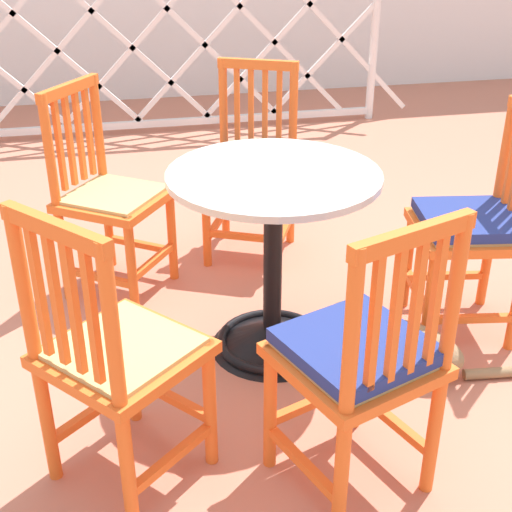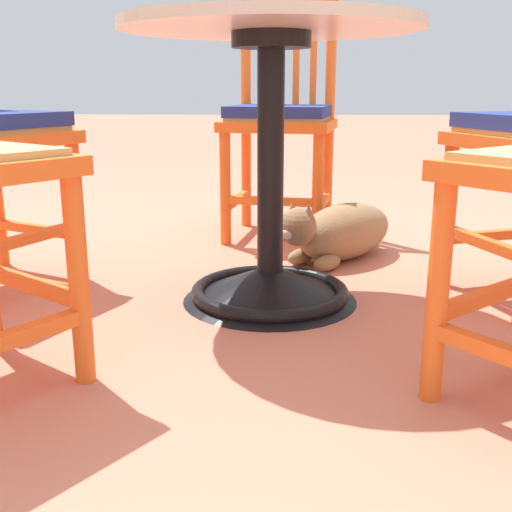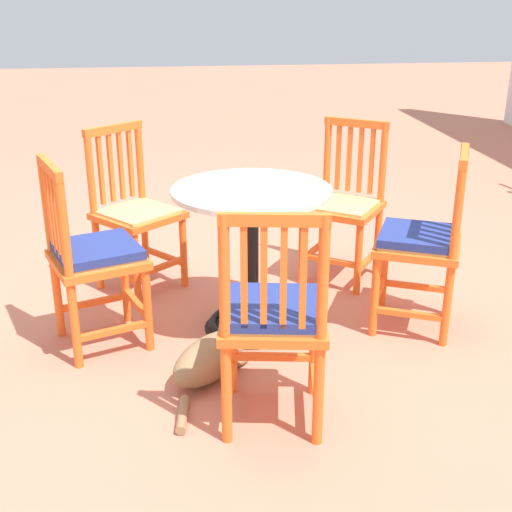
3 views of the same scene
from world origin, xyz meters
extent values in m
plane|color=#C6755B|center=(0.00, 0.00, 0.00)|extent=(24.00, 24.00, 0.00)
cone|color=black|center=(0.09, 0.12, 0.05)|extent=(0.48, 0.48, 0.10)
torus|color=black|center=(0.09, 0.12, 0.03)|extent=(0.44, 0.44, 0.04)
cylinder|color=black|center=(0.09, 0.12, 0.37)|extent=(0.07, 0.07, 0.66)
cylinder|color=black|center=(0.09, 0.12, 0.68)|extent=(0.20, 0.20, 0.04)
cylinder|color=beige|center=(0.09, 0.12, 0.72)|extent=(0.76, 0.76, 0.02)
cylinder|color=orange|center=(-0.23, 0.76, 0.23)|extent=(0.04, 0.04, 0.45)
cylinder|color=orange|center=(-0.42, 0.48, 0.23)|extent=(0.04, 0.04, 0.45)
cylinder|color=orange|center=(-0.51, 0.95, 0.46)|extent=(0.04, 0.04, 0.91)
cylinder|color=orange|center=(-0.70, 0.67, 0.46)|extent=(0.04, 0.04, 0.91)
cube|color=orange|center=(-0.37, 0.85, 0.14)|extent=(0.29, 0.22, 0.03)
cube|color=orange|center=(-0.56, 0.57, 0.14)|extent=(0.29, 0.22, 0.03)
cube|color=orange|center=(-0.33, 0.62, 0.17)|extent=(0.22, 0.29, 0.03)
cube|color=orange|center=(-0.47, 0.71, 0.43)|extent=(0.56, 0.56, 0.04)
cube|color=tan|center=(-0.47, 0.71, 0.45)|extent=(0.49, 0.49, 0.02)
cube|color=orange|center=(-0.55, 0.89, 0.68)|extent=(0.03, 0.03, 0.39)
cube|color=orange|center=(-0.59, 0.84, 0.68)|extent=(0.03, 0.03, 0.39)
cube|color=orange|center=(-0.62, 0.78, 0.68)|extent=(0.03, 0.03, 0.39)
cube|color=orange|center=(-0.66, 0.73, 0.68)|extent=(0.03, 0.03, 0.39)
cube|color=orange|center=(-0.61, 0.81, 0.89)|extent=(0.24, 0.33, 0.04)
cylinder|color=orange|center=(-0.46, -0.20, 0.23)|extent=(0.04, 0.04, 0.45)
cylinder|color=orange|center=(-0.24, -0.45, 0.23)|extent=(0.04, 0.04, 0.45)
cylinder|color=orange|center=(-0.72, -0.42, 0.46)|extent=(0.04, 0.04, 0.91)
cylinder|color=orange|center=(-0.50, -0.68, 0.46)|extent=(0.04, 0.04, 0.91)
cube|color=orange|center=(-0.59, -0.31, 0.14)|extent=(0.28, 0.24, 0.03)
cube|color=orange|center=(-0.37, -0.57, 0.14)|extent=(0.28, 0.24, 0.03)
cube|color=orange|center=(-0.35, -0.33, 0.17)|extent=(0.24, 0.28, 0.03)
cube|color=orange|center=(-0.48, -0.44, 0.43)|extent=(0.56, 0.56, 0.04)
cube|color=tan|center=(-0.48, -0.44, 0.45)|extent=(0.49, 0.49, 0.02)
cube|color=orange|center=(-0.68, -0.47, 0.68)|extent=(0.03, 0.03, 0.39)
cube|color=orange|center=(-0.63, -0.52, 0.68)|extent=(0.03, 0.03, 0.39)
cube|color=orange|center=(-0.59, -0.57, 0.68)|extent=(0.03, 0.03, 0.39)
cube|color=orange|center=(-0.54, -0.63, 0.68)|extent=(0.03, 0.03, 0.39)
cube|color=orange|center=(-0.61, -0.55, 0.89)|extent=(0.27, 0.31, 0.04)
cylinder|color=orange|center=(-0.07, -0.50, 0.23)|extent=(0.04, 0.04, 0.45)
cylinder|color=orange|center=(0.25, -0.39, 0.23)|extent=(0.04, 0.04, 0.45)
cylinder|color=orange|center=(0.05, -0.82, 0.46)|extent=(0.04, 0.04, 0.91)
cylinder|color=orange|center=(0.37, -0.70, 0.46)|extent=(0.04, 0.04, 0.91)
cube|color=orange|center=(-0.01, -0.66, 0.14)|extent=(0.15, 0.33, 0.03)
cube|color=orange|center=(0.31, -0.54, 0.14)|extent=(0.15, 0.33, 0.03)
cube|color=orange|center=(0.09, -0.45, 0.17)|extent=(0.33, 0.15, 0.03)
cube|color=orange|center=(0.15, -0.60, 0.43)|extent=(0.51, 0.51, 0.04)
cube|color=tan|center=(0.15, -0.60, 0.45)|extent=(0.45, 0.45, 0.02)
cube|color=orange|center=(0.12, -0.80, 0.68)|extent=(0.03, 0.03, 0.39)
cube|color=orange|center=(0.18, -0.78, 0.68)|extent=(0.03, 0.03, 0.39)
cube|color=orange|center=(0.24, -0.75, 0.68)|extent=(0.03, 0.03, 0.39)
cube|color=orange|center=(0.31, -0.73, 0.68)|extent=(0.03, 0.03, 0.39)
cube|color=orange|center=(0.21, -0.76, 0.89)|extent=(0.37, 0.16, 0.04)
cube|color=navy|center=(0.15, -0.60, 0.48)|extent=(0.46, 0.46, 0.04)
cylinder|color=orange|center=(0.66, -0.03, 0.23)|extent=(0.04, 0.04, 0.45)
cylinder|color=orange|center=(0.72, 0.31, 0.23)|extent=(0.04, 0.04, 0.45)
cylinder|color=orange|center=(1.00, -0.08, 0.46)|extent=(0.04, 0.04, 0.91)
cylinder|color=orange|center=(1.05, 0.25, 0.46)|extent=(0.04, 0.04, 0.91)
cube|color=orange|center=(0.83, -0.06, 0.14)|extent=(0.34, 0.08, 0.03)
cube|color=orange|center=(0.88, 0.28, 0.14)|extent=(0.34, 0.08, 0.03)
cube|color=orange|center=(0.69, 0.14, 0.17)|extent=(0.08, 0.34, 0.03)
cube|color=orange|center=(0.86, 0.11, 0.43)|extent=(0.46, 0.46, 0.04)
cube|color=tan|center=(0.86, 0.11, 0.45)|extent=(0.40, 0.40, 0.02)
cube|color=orange|center=(1.01, -0.02, 0.68)|extent=(0.02, 0.03, 0.39)
cube|color=orange|center=(1.02, 0.05, 0.68)|extent=(0.02, 0.03, 0.39)
cube|color=orange|center=(1.03, 0.12, 0.68)|extent=(0.02, 0.03, 0.39)
cube|color=orange|center=(1.04, 0.18, 0.68)|extent=(0.02, 0.03, 0.39)
cube|color=orange|center=(1.03, 0.08, 0.89)|extent=(0.09, 0.38, 0.04)
cube|color=navy|center=(0.86, 0.11, 0.48)|extent=(0.41, 0.41, 0.04)
cylinder|color=orange|center=(0.25, 0.71, 0.23)|extent=(0.04, 0.04, 0.45)
cylinder|color=orange|center=(-0.06, 0.85, 0.23)|extent=(0.04, 0.04, 0.45)
cylinder|color=orange|center=(0.39, 1.01, 0.46)|extent=(0.04, 0.04, 0.91)
cylinder|color=orange|center=(0.08, 1.16, 0.46)|extent=(0.04, 0.04, 0.91)
cube|color=orange|center=(0.32, 0.86, 0.14)|extent=(0.17, 0.32, 0.03)
cube|color=orange|center=(0.01, 1.00, 0.14)|extent=(0.17, 0.32, 0.03)
cube|color=orange|center=(0.10, 0.78, 0.17)|extent=(0.32, 0.17, 0.03)
cube|color=orange|center=(0.17, 0.93, 0.43)|extent=(0.53, 0.53, 0.04)
cube|color=tan|center=(0.17, 0.93, 0.45)|extent=(0.46, 0.46, 0.02)
cube|color=orange|center=(0.33, 1.04, 0.68)|extent=(0.03, 0.03, 0.39)
cube|color=orange|center=(0.27, 1.07, 0.68)|extent=(0.03, 0.03, 0.39)
cube|color=orange|center=(0.21, 1.10, 0.68)|extent=(0.03, 0.03, 0.39)
cube|color=orange|center=(0.15, 1.13, 0.68)|extent=(0.03, 0.03, 0.39)
cube|color=orange|center=(0.24, 1.09, 0.89)|extent=(0.36, 0.19, 0.04)
cube|color=navy|center=(0.17, 0.93, 0.48)|extent=(0.48, 0.48, 0.04)
ellipsoid|color=#8E704C|center=(0.54, -0.12, 0.10)|extent=(0.46, 0.44, 0.19)
ellipsoid|color=silver|center=(0.46, -0.05, 0.08)|extent=(0.23, 0.23, 0.14)
sphere|color=#8E704C|center=(0.35, 0.04, 0.15)|extent=(0.12, 0.12, 0.12)
ellipsoid|color=silver|center=(0.32, 0.07, 0.14)|extent=(0.07, 0.07, 0.04)
cone|color=#8E704C|center=(0.34, 0.01, 0.20)|extent=(0.04, 0.04, 0.04)
cone|color=#8E704C|center=(0.38, 0.06, 0.20)|extent=(0.04, 0.04, 0.04)
ellipsoid|color=#8E704C|center=(0.38, -0.05, 0.03)|extent=(0.13, 0.12, 0.05)
ellipsoid|color=#8E704C|center=(0.45, 0.03, 0.03)|extent=(0.13, 0.12, 0.05)
cylinder|color=#8E704C|center=(0.84, -0.25, 0.02)|extent=(0.22, 0.06, 0.04)
camera|label=1|loc=(-0.46, -2.14, 1.61)|focal=49.72mm
camera|label=2|loc=(-1.56, 0.08, 0.57)|focal=43.93mm
camera|label=3|loc=(3.14, -0.25, 1.61)|focal=47.63mm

